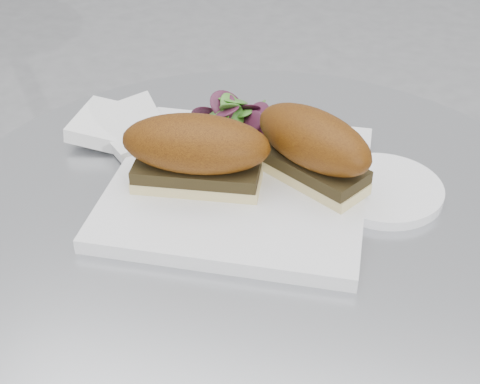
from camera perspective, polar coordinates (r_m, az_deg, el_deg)
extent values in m
cylinder|color=silver|center=(0.69, 1.53, -3.01)|extent=(0.70, 0.70, 0.02)
cube|color=white|center=(0.72, 0.01, 0.67)|extent=(0.28, 0.28, 0.02)
cube|color=beige|center=(0.71, -3.66, 1.05)|extent=(0.14, 0.07, 0.01)
cube|color=black|center=(0.70, -3.70, 1.96)|extent=(0.13, 0.07, 0.01)
ellipsoid|color=#633509|center=(0.68, -3.80, 4.12)|extent=(0.16, 0.08, 0.06)
cube|color=beige|center=(0.72, 6.06, 1.48)|extent=(0.13, 0.11, 0.01)
cube|color=black|center=(0.71, 6.12, 2.38)|extent=(0.13, 0.11, 0.01)
ellipsoid|color=#633509|center=(0.69, 6.28, 4.52)|extent=(0.15, 0.13, 0.06)
cylinder|color=white|center=(0.73, 12.06, 0.21)|extent=(0.13, 0.13, 0.01)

